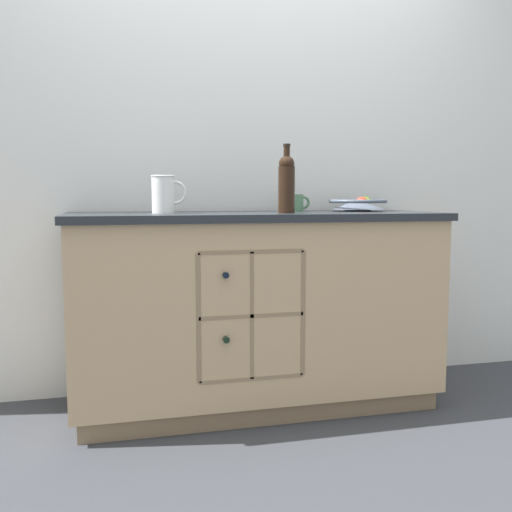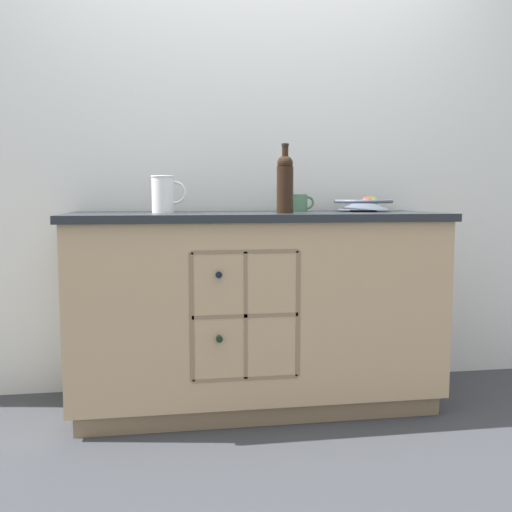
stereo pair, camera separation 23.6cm
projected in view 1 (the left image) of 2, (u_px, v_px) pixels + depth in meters
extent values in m
plane|color=#383A3F|center=(256.00, 404.00, 2.78)|extent=(14.00, 14.00, 0.00)
cube|color=silver|center=(239.00, 146.00, 3.00)|extent=(4.40, 0.06, 2.55)
cube|color=#8B7354|center=(256.00, 396.00, 2.77)|extent=(1.64, 0.53, 0.09)
cube|color=tan|center=(256.00, 305.00, 2.73)|extent=(1.70, 0.59, 0.81)
cube|color=#23282D|center=(256.00, 216.00, 2.68)|extent=(1.74, 0.63, 0.03)
cube|color=#8B7354|center=(247.00, 311.00, 2.51)|extent=(0.46, 0.01, 0.55)
cube|color=#8B7354|center=(197.00, 317.00, 2.41)|extent=(0.02, 0.10, 0.55)
cube|color=#8B7354|center=(300.00, 311.00, 2.52)|extent=(0.02, 0.10, 0.55)
cube|color=#8B7354|center=(249.00, 375.00, 2.49)|extent=(0.46, 0.10, 0.02)
cube|color=#8B7354|center=(249.00, 314.00, 2.46)|extent=(0.46, 0.10, 0.02)
cube|color=#8B7354|center=(249.00, 251.00, 2.44)|extent=(0.46, 0.10, 0.02)
cube|color=#8B7354|center=(249.00, 314.00, 2.46)|extent=(0.02, 0.10, 0.55)
cylinder|color=black|center=(218.00, 330.00, 2.57)|extent=(0.07, 0.21, 0.07)
cylinder|color=black|center=(225.00, 338.00, 2.42)|extent=(0.03, 0.09, 0.03)
cylinder|color=black|center=(219.00, 270.00, 2.52)|extent=(0.07, 0.19, 0.07)
cylinder|color=black|center=(224.00, 274.00, 2.39)|extent=(0.03, 0.08, 0.03)
cylinder|color=#4C5666|center=(358.00, 210.00, 2.92)|extent=(0.13, 0.13, 0.01)
cone|color=#4C5666|center=(358.00, 204.00, 2.91)|extent=(0.27, 0.27, 0.05)
torus|color=#4C5666|center=(358.00, 201.00, 2.91)|extent=(0.30, 0.30, 0.02)
sphere|color=red|center=(362.00, 203.00, 2.90)|extent=(0.07, 0.07, 0.07)
sphere|color=#7FA838|center=(365.00, 203.00, 2.96)|extent=(0.07, 0.07, 0.07)
cylinder|color=white|center=(163.00, 194.00, 2.57)|extent=(0.10, 0.10, 0.17)
torus|color=white|center=(163.00, 176.00, 2.56)|extent=(0.11, 0.11, 0.01)
torus|color=white|center=(175.00, 192.00, 2.59)|extent=(0.11, 0.01, 0.11)
cylinder|color=#4C7A56|center=(295.00, 203.00, 2.90)|extent=(0.08, 0.08, 0.09)
torus|color=#4C7A56|center=(303.00, 203.00, 2.91)|extent=(0.07, 0.01, 0.07)
cylinder|color=black|center=(286.00, 190.00, 2.59)|extent=(0.08, 0.08, 0.21)
sphere|color=black|center=(287.00, 164.00, 2.58)|extent=(0.07, 0.07, 0.07)
cylinder|color=black|center=(287.00, 157.00, 2.57)|extent=(0.03, 0.03, 0.09)
cylinder|color=black|center=(287.00, 145.00, 2.57)|extent=(0.03, 0.03, 0.01)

